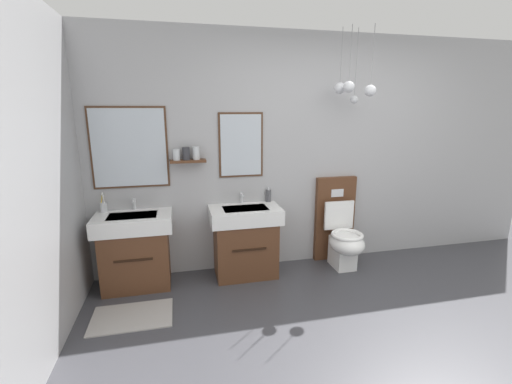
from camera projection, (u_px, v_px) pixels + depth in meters
The scene contains 10 objects.
ground_plane at pixel (436, 373), 2.42m from camera, with size 6.69×5.21×0.10m, color #3D3D42.
wall_back at pixel (327, 152), 3.94m from camera, with size 5.49×0.57×2.56m.
bath_mat at pixel (132, 317), 2.98m from camera, with size 0.68×0.44×0.01m, color #9E9993.
vanity_sink_left at pixel (136, 249), 3.44m from camera, with size 0.74×0.47×0.76m.
tap_on_left_sink at pixel (134, 203), 3.50m from camera, with size 0.03×0.13×0.11m.
vanity_sink_right at pixel (245, 239), 3.69m from camera, with size 0.74×0.47×0.76m.
tap_on_right_sink at pixel (242, 197), 3.75m from camera, with size 0.03×0.13×0.11m.
toilet at pixel (340, 233), 3.93m from camera, with size 0.48×0.62×1.00m.
toothbrush_cup at pixel (104, 207), 3.43m from camera, with size 0.07×0.07×0.20m.
soap_dispenser at pixel (268, 195), 3.81m from camera, with size 0.06×0.06×0.17m.
Camera 1 is at (-1.70, -1.71, 1.77)m, focal length 24.08 mm.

